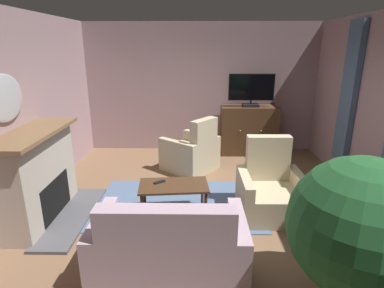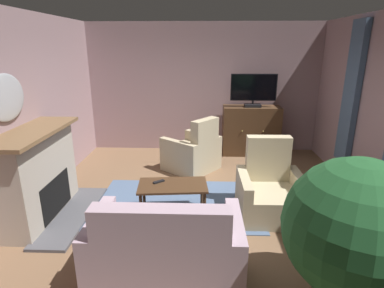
{
  "view_description": "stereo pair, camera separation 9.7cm",
  "coord_description": "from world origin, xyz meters",
  "px_view_note": "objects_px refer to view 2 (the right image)",
  "views": [
    {
      "loc": [
        -0.1,
        -4.24,
        2.34
      ],
      "look_at": [
        -0.17,
        0.33,
        0.9
      ],
      "focal_mm": 29.26,
      "sensor_mm": 36.0,
      "label": 1
    },
    {
      "loc": [
        -0.0,
        -4.24,
        2.34
      ],
      "look_at": [
        -0.17,
        0.33,
        0.9
      ],
      "focal_mm": 29.26,
      "sensor_mm": 36.0,
      "label": 2
    }
  ],
  "objects_px": {
    "television": "(254,90)",
    "side_chair_nearest_door": "(365,204)",
    "coffee_table": "(173,188)",
    "armchair_in_far_corner": "(270,192)",
    "tv_remote": "(159,182)",
    "sofa_floral": "(166,248)",
    "armchair_by_fireplace": "(193,153)",
    "wall_mirror_oval": "(6,98)",
    "potted_plant_tall_palm_by_window": "(356,230)",
    "fireplace": "(38,176)",
    "tv_cabinet": "(251,131)"
  },
  "relations": [
    {
      "from": "television",
      "to": "side_chair_nearest_door",
      "type": "xyz_separation_m",
      "value": [
        0.89,
        -3.26,
        -0.92
      ]
    },
    {
      "from": "coffee_table",
      "to": "armchair_in_far_corner",
      "type": "height_order",
      "value": "armchair_in_far_corner"
    },
    {
      "from": "armchair_in_far_corner",
      "to": "side_chair_nearest_door",
      "type": "height_order",
      "value": "armchair_in_far_corner"
    },
    {
      "from": "tv_remote",
      "to": "sofa_floral",
      "type": "relative_size",
      "value": 0.11
    },
    {
      "from": "armchair_by_fireplace",
      "to": "tv_remote",
      "type": "bearing_deg",
      "value": -104.66
    },
    {
      "from": "armchair_in_far_corner",
      "to": "armchair_by_fireplace",
      "type": "height_order",
      "value": "armchair_in_far_corner"
    },
    {
      "from": "armchair_by_fireplace",
      "to": "side_chair_nearest_door",
      "type": "height_order",
      "value": "armchair_by_fireplace"
    },
    {
      "from": "wall_mirror_oval",
      "to": "armchair_in_far_corner",
      "type": "xyz_separation_m",
      "value": [
        3.5,
        0.2,
        -1.38
      ]
    },
    {
      "from": "television",
      "to": "sofa_floral",
      "type": "xyz_separation_m",
      "value": [
        -1.44,
        -3.91,
        -1.13
      ]
    },
    {
      "from": "television",
      "to": "coffee_table",
      "type": "height_order",
      "value": "television"
    },
    {
      "from": "television",
      "to": "coffee_table",
      "type": "xyz_separation_m",
      "value": [
        -1.48,
        -2.68,
        -1.04
      ]
    },
    {
      "from": "side_chair_nearest_door",
      "to": "television",
      "type": "bearing_deg",
      "value": 105.29
    },
    {
      "from": "armchair_in_far_corner",
      "to": "potted_plant_tall_palm_by_window",
      "type": "bearing_deg",
      "value": -78.47
    },
    {
      "from": "television",
      "to": "fireplace",
      "type": "bearing_deg",
      "value": -140.22
    },
    {
      "from": "wall_mirror_oval",
      "to": "potted_plant_tall_palm_by_window",
      "type": "bearing_deg",
      "value": -21.54
    },
    {
      "from": "side_chair_nearest_door",
      "to": "armchair_by_fireplace",
      "type": "bearing_deg",
      "value": 132.78
    },
    {
      "from": "coffee_table",
      "to": "armchair_in_far_corner",
      "type": "bearing_deg",
      "value": 3.55
    },
    {
      "from": "wall_mirror_oval",
      "to": "tv_remote",
      "type": "height_order",
      "value": "wall_mirror_oval"
    },
    {
      "from": "tv_remote",
      "to": "potted_plant_tall_palm_by_window",
      "type": "xyz_separation_m",
      "value": [
        1.95,
        -1.69,
        0.34
      ]
    },
    {
      "from": "fireplace",
      "to": "television",
      "type": "relative_size",
      "value": 1.73
    },
    {
      "from": "tv_cabinet",
      "to": "armchair_by_fireplace",
      "type": "relative_size",
      "value": 1.02
    },
    {
      "from": "tv_cabinet",
      "to": "potted_plant_tall_palm_by_window",
      "type": "xyz_separation_m",
      "value": [
        0.26,
        -4.36,
        0.31
      ]
    },
    {
      "from": "fireplace",
      "to": "potted_plant_tall_palm_by_window",
      "type": "distance_m",
      "value": 3.92
    },
    {
      "from": "television",
      "to": "side_chair_nearest_door",
      "type": "distance_m",
      "value": 3.51
    },
    {
      "from": "television",
      "to": "armchair_in_far_corner",
      "type": "bearing_deg",
      "value": -92.0
    },
    {
      "from": "armchair_by_fireplace",
      "to": "wall_mirror_oval",
      "type": "bearing_deg",
      "value": -141.84
    },
    {
      "from": "tv_remote",
      "to": "fireplace",
      "type": "bearing_deg",
      "value": 147.97
    },
    {
      "from": "tv_remote",
      "to": "armchair_by_fireplace",
      "type": "distance_m",
      "value": 1.73
    },
    {
      "from": "wall_mirror_oval",
      "to": "tv_cabinet",
      "type": "relative_size",
      "value": 0.65
    },
    {
      "from": "sofa_floral",
      "to": "armchair_in_far_corner",
      "type": "xyz_separation_m",
      "value": [
        1.35,
        1.32,
        0.01
      ]
    },
    {
      "from": "television",
      "to": "potted_plant_tall_palm_by_window",
      "type": "bearing_deg",
      "value": -86.55
    },
    {
      "from": "wall_mirror_oval",
      "to": "television",
      "type": "xyz_separation_m",
      "value": [
        3.59,
        2.79,
        -0.26
      ]
    },
    {
      "from": "tv_cabinet",
      "to": "coffee_table",
      "type": "height_order",
      "value": "tv_cabinet"
    },
    {
      "from": "sofa_floral",
      "to": "fireplace",
      "type": "bearing_deg",
      "value": 149.47
    },
    {
      "from": "coffee_table",
      "to": "armchair_in_far_corner",
      "type": "distance_m",
      "value": 1.4
    },
    {
      "from": "sofa_floral",
      "to": "armchair_by_fireplace",
      "type": "xyz_separation_m",
      "value": [
        0.19,
        2.96,
        0.02
      ]
    },
    {
      "from": "wall_mirror_oval",
      "to": "tv_cabinet",
      "type": "distance_m",
      "value": 4.73
    },
    {
      "from": "television",
      "to": "tv_remote",
      "type": "height_order",
      "value": "television"
    },
    {
      "from": "coffee_table",
      "to": "sofa_floral",
      "type": "height_order",
      "value": "sofa_floral"
    },
    {
      "from": "coffee_table",
      "to": "tv_remote",
      "type": "relative_size",
      "value": 5.95
    },
    {
      "from": "armchair_by_fireplace",
      "to": "potted_plant_tall_palm_by_window",
      "type": "relative_size",
      "value": 0.83
    },
    {
      "from": "sofa_floral",
      "to": "armchair_by_fireplace",
      "type": "relative_size",
      "value": 1.31
    },
    {
      "from": "tv_cabinet",
      "to": "coffee_table",
      "type": "bearing_deg",
      "value": -118.49
    },
    {
      "from": "tv_cabinet",
      "to": "armchair_in_far_corner",
      "type": "distance_m",
      "value": 2.65
    },
    {
      "from": "fireplace",
      "to": "tv_cabinet",
      "type": "distance_m",
      "value": 4.39
    },
    {
      "from": "tv_cabinet",
      "to": "potted_plant_tall_palm_by_window",
      "type": "bearing_deg",
      "value": -86.6
    },
    {
      "from": "fireplace",
      "to": "armchair_by_fireplace",
      "type": "distance_m",
      "value": 2.8
    },
    {
      "from": "wall_mirror_oval",
      "to": "side_chair_nearest_door",
      "type": "bearing_deg",
      "value": -6.09
    },
    {
      "from": "coffee_table",
      "to": "side_chair_nearest_door",
      "type": "xyz_separation_m",
      "value": [
        2.37,
        -0.59,
        0.11
      ]
    },
    {
      "from": "tv_cabinet",
      "to": "side_chair_nearest_door",
      "type": "xyz_separation_m",
      "value": [
        0.89,
        -3.32,
        0.01
      ]
    }
  ]
}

